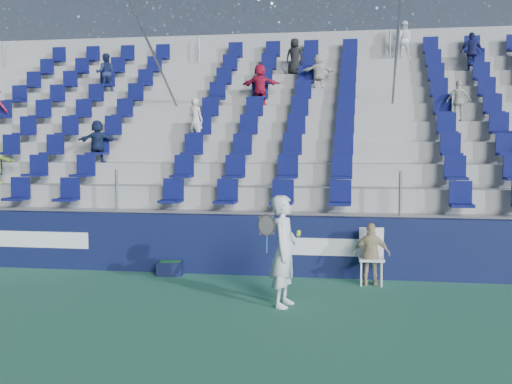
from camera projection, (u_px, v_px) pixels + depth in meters
ground at (213, 314)px, 9.93m from camera, size 70.00×70.00×0.00m
sponsor_wall at (249, 245)px, 12.98m from camera, size 24.00×0.32×1.20m
grandstand at (282, 163)px, 17.88m from camera, size 24.00×8.17×6.63m
tennis_player at (284, 251)px, 10.34m from camera, size 0.69×0.71×1.80m
line_judge_chair at (371, 252)px, 12.09m from camera, size 0.49×0.50×1.05m
line_judge at (371, 254)px, 11.94m from camera, size 0.69×0.29×1.17m
ball_bin at (170, 268)px, 12.88m from camera, size 0.54×0.39×0.29m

